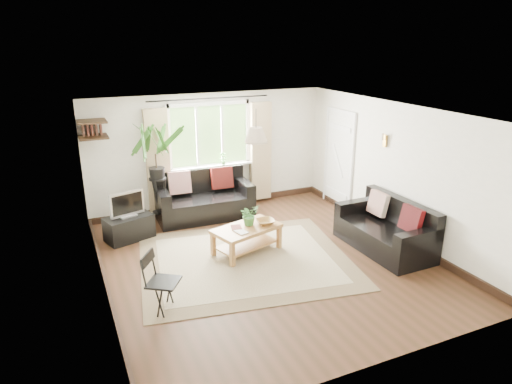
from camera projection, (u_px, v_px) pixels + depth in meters
name	position (u px, v px, depth m)	size (l,w,h in m)	color
floor	(266.00, 260.00, 7.41)	(5.50, 5.50, 0.00)	#331F11
ceiling	(267.00, 112.00, 6.64)	(5.50, 5.50, 0.00)	white
wall_back	(210.00, 152.00, 9.40)	(5.00, 0.02, 2.40)	white
wall_front	(382.00, 269.00, 4.64)	(5.00, 0.02, 2.40)	white
wall_left	(97.00, 215.00, 6.06)	(0.02, 5.50, 2.40)	white
wall_right	(395.00, 172.00, 7.99)	(0.02, 5.50, 2.40)	white
rug	(245.00, 260.00, 7.40)	(3.31, 2.83, 0.02)	beige
window	(210.00, 135.00, 9.25)	(2.50, 0.16, 2.16)	white
door	(339.00, 161.00, 9.51)	(0.06, 0.96, 2.06)	silver
corner_shelf	(92.00, 129.00, 8.10)	(0.50, 0.50, 0.34)	black
pendant_lamp	(256.00, 131.00, 7.10)	(0.36, 0.36, 0.54)	beige
wall_sconce	(384.00, 139.00, 8.05)	(0.12, 0.12, 0.28)	beige
sofa_back	(204.00, 196.00, 9.07)	(1.87, 0.93, 0.88)	black
sofa_right	(385.00, 227.00, 7.68)	(0.86, 1.73, 0.81)	black
coffee_table	(247.00, 240.00, 7.62)	(1.12, 0.61, 0.46)	brown
table_plant	(249.00, 215.00, 7.59)	(0.32, 0.28, 0.35)	#336C2B
bowl	(265.00, 222.00, 7.67)	(0.31, 0.31, 0.08)	brown
book_a	(237.00, 233.00, 7.30)	(0.16, 0.22, 0.02)	silver
book_b	(231.00, 228.00, 7.49)	(0.16, 0.22, 0.02)	#5C2925
tv_stand	(129.00, 228.00, 8.13)	(0.81, 0.46, 0.44)	black
tv	(127.00, 204.00, 7.98)	(0.62, 0.21, 0.48)	#A5A5AA
palm_stand	(157.00, 174.00, 8.63)	(0.76, 0.76, 1.95)	black
folding_chair	(164.00, 283.00, 5.92)	(0.42, 0.42, 0.82)	black
sill_plant	(223.00, 158.00, 9.44)	(0.14, 0.10, 0.27)	#2D6023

